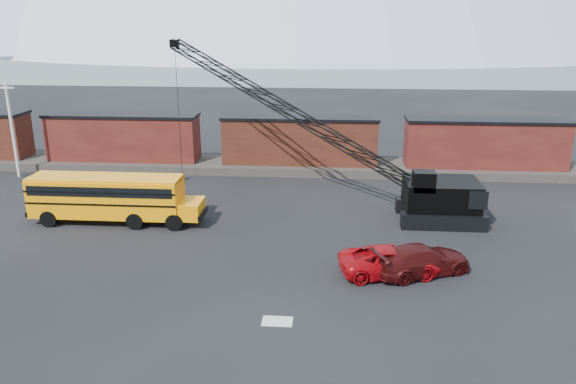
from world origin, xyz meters
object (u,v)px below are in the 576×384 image
(school_bus, at_px, (112,197))
(red_pickup, at_px, (391,261))
(maroon_suv, at_px, (421,260))
(crawler_crane, at_px, (287,110))

(school_bus, bearing_deg, red_pickup, -20.07)
(maroon_suv, bearing_deg, crawler_crane, 8.61)
(school_bus, height_order, crawler_crane, crawler_crane)
(school_bus, height_order, maroon_suv, school_bus)
(school_bus, distance_m, red_pickup, 18.96)
(red_pickup, distance_m, maroon_suv, 1.65)
(crawler_crane, bearing_deg, maroon_suv, -56.58)
(school_bus, xyz_separation_m, red_pickup, (17.79, -6.50, -1.03))
(school_bus, bearing_deg, maroon_suv, -17.99)
(school_bus, relative_size, red_pickup, 2.12)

